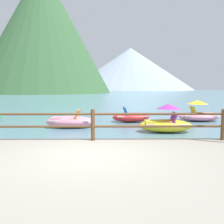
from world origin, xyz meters
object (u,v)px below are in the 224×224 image
pedal_boat_5 (166,123)px  pedal_boat_6 (70,121)px  pedal_boat_4 (199,114)px  pedal_boat_3 (131,117)px

pedal_boat_5 → pedal_boat_6: size_ratio=0.98×
pedal_boat_5 → pedal_boat_4: bearing=51.1°
pedal_boat_3 → pedal_boat_6: (-3.22, -1.90, 0.02)m
pedal_boat_3 → pedal_boat_6: bearing=-149.4°
pedal_boat_6 → pedal_boat_5: bearing=-15.7°
pedal_boat_3 → pedal_boat_5: (1.26, -3.16, 0.13)m
pedal_boat_5 → pedal_boat_6: bearing=164.3°
pedal_boat_3 → pedal_boat_6: pedal_boat_6 is taller
pedal_boat_3 → pedal_boat_4: pedal_boat_4 is taller
pedal_boat_4 → pedal_boat_5: (-2.78, -3.45, 0.01)m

